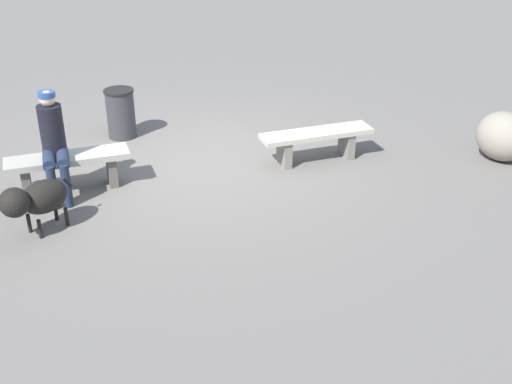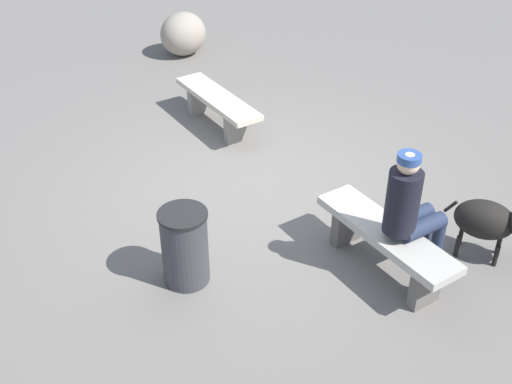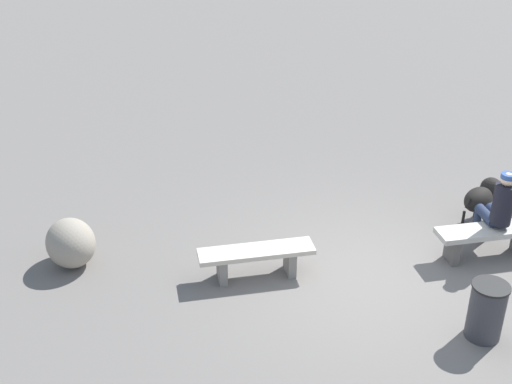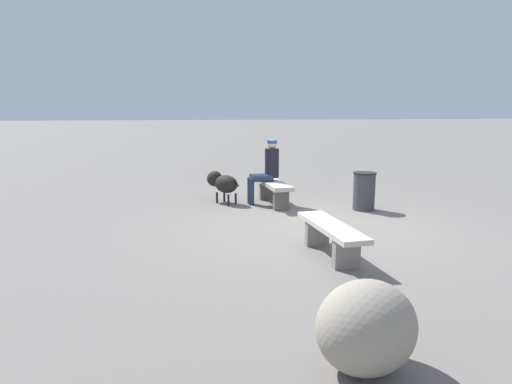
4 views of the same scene
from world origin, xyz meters
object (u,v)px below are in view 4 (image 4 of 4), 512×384
Objects in this scene: bench_left at (331,233)px; dog at (222,183)px; boulder at (366,327)px; seated_person at (267,168)px; trash_bin at (364,191)px; bench_right at (273,188)px.

dog reaches higher than bench_left.
boulder is (-6.20, -0.15, -0.09)m from dog.
dog is (3.71, 0.90, 0.12)m from bench_left.
boulder is (-5.93, 0.73, -0.40)m from seated_person.
bench_left is 3.47m from seated_person.
trash_bin reaches higher than dog.
bench_right is at bearing 61.86° from trash_bin.
dog is (0.40, 1.00, 0.08)m from bench_right.
dog is 6.20m from boulder.
boulder is (-4.95, 2.44, -0.03)m from trash_bin.
seated_person reaches higher than boulder.
seated_person is at bearing -140.39° from dog.
dog is (0.27, 0.88, -0.31)m from seated_person.
bench_left is 3.31m from bench_right.
bench_right is 0.43m from seated_person.
bench_left is at bearing -16.72° from boulder.
bench_right is 1.95× the size of boulder.
dog reaches higher than bench_right.
bench_right is at bearing -8.31° from boulder.
trash_bin is (-0.99, -1.71, -0.37)m from seated_person.
boulder is (-2.49, 0.75, 0.03)m from bench_left.
seated_person is 2.01m from trash_bin.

